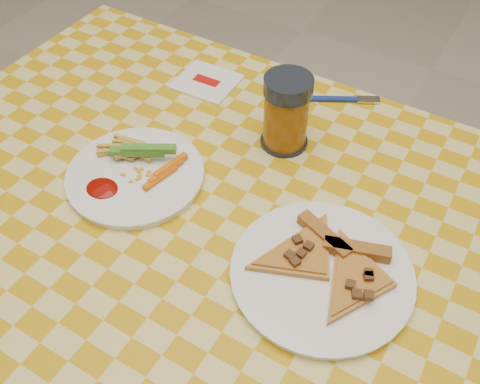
{
  "coord_description": "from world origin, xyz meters",
  "views": [
    {
      "loc": [
        0.31,
        -0.47,
        1.43
      ],
      "look_at": [
        -0.0,
        0.05,
        0.78
      ],
      "focal_mm": 40.0,
      "sensor_mm": 36.0,
      "label": 1
    }
  ],
  "objects_px": {
    "plate_left": "(136,176)",
    "drink_glass": "(286,113)",
    "plate_right": "(321,274)",
    "table": "(227,246)"
  },
  "relations": [
    {
      "from": "plate_left",
      "to": "drink_glass",
      "type": "bearing_deg",
      "value": 50.41
    },
    {
      "from": "plate_right",
      "to": "table",
      "type": "bearing_deg",
      "value": 172.93
    },
    {
      "from": "table",
      "to": "drink_glass",
      "type": "relative_size",
      "value": 8.93
    },
    {
      "from": "table",
      "to": "plate_right",
      "type": "relative_size",
      "value": 4.77
    },
    {
      "from": "plate_right",
      "to": "drink_glass",
      "type": "bearing_deg",
      "value": 128.22
    },
    {
      "from": "plate_left",
      "to": "plate_right",
      "type": "xyz_separation_m",
      "value": [
        0.37,
        -0.02,
        0.0
      ]
    },
    {
      "from": "plate_left",
      "to": "plate_right",
      "type": "distance_m",
      "value": 0.37
    },
    {
      "from": "plate_left",
      "to": "table",
      "type": "bearing_deg",
      "value": 0.8
    },
    {
      "from": "table",
      "to": "plate_right",
      "type": "bearing_deg",
      "value": -7.07
    },
    {
      "from": "plate_right",
      "to": "plate_left",
      "type": "bearing_deg",
      "value": 176.89
    }
  ]
}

